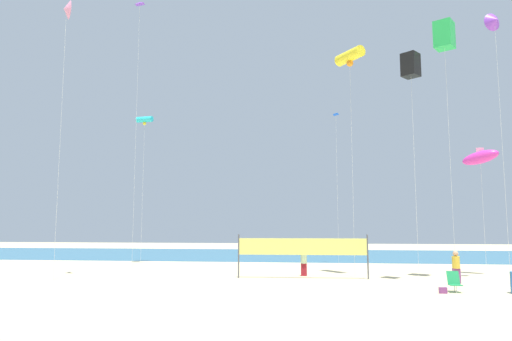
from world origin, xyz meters
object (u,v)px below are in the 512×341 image
object	(u,v)px
kite_magenta_inflatable	(480,157)
kite_blue_diamond	(336,120)
kite_violet_diamond	(139,8)
kite_black_box	(411,65)
beach_handbag	(443,290)
beachgoer_mustard_shirt	(456,266)
kite_pink_delta	(67,10)
kite_green_box	(444,35)
kite_violet_delta	(495,21)
kite_cyan_tube	(145,120)
volleyball_net	(302,248)
kite_yellow_tube	(350,57)
folding_beach_chair	(454,281)
beachgoer_sage_shirt	(304,261)

from	to	relation	value
kite_magenta_inflatable	kite_blue_diamond	bearing A→B (deg)	141.39
kite_violet_diamond	kite_black_box	bearing A→B (deg)	-22.20
beach_handbag	kite_magenta_inflatable	xyz separation A→B (m)	(4.45, 7.72, 6.78)
beachgoer_mustard_shirt	kite_pink_delta	world-z (taller)	kite_pink_delta
kite_pink_delta	kite_green_box	distance (m)	21.14
kite_violet_delta	kite_black_box	bearing A→B (deg)	-170.89
beach_handbag	kite_violet_delta	bearing A→B (deg)	42.56
kite_magenta_inflatable	kite_cyan_tube	bearing A→B (deg)	165.28
volleyball_net	kite_violet_delta	bearing A→B (deg)	-5.65
kite_cyan_tube	kite_yellow_tube	xyz separation A→B (m)	(15.47, -7.92, 1.59)
folding_beach_chair	kite_violet_delta	world-z (taller)	kite_violet_delta
kite_yellow_tube	kite_violet_delta	bearing A→B (deg)	-14.65
kite_violet_diamond	beach_handbag	bearing A→B (deg)	-30.03
kite_violet_delta	kite_yellow_tube	distance (m)	7.78
kite_blue_diamond	beachgoer_mustard_shirt	bearing A→B (deg)	-63.14
beachgoer_sage_shirt	kite_blue_diamond	size ratio (longest dim) A/B	0.14
kite_yellow_tube	kite_green_box	bearing A→B (deg)	-16.66
volleyball_net	kite_green_box	bearing A→B (deg)	-4.11
kite_violet_delta	beachgoer_mustard_shirt	bearing A→B (deg)	-175.62
beach_handbag	kite_yellow_tube	distance (m)	14.33
beachgoer_sage_shirt	folding_beach_chair	size ratio (longest dim) A/B	1.76
folding_beach_chair	kite_yellow_tube	bearing A→B (deg)	143.22
folding_beach_chair	kite_magenta_inflatable	xyz separation A→B (m)	(3.83, 7.19, 6.45)
kite_green_box	kite_violet_diamond	bearing A→B (deg)	163.05
beachgoer_sage_shirt	kite_magenta_inflatable	distance (m)	12.22
beach_handbag	kite_pink_delta	distance (m)	24.42
kite_violet_delta	volleyball_net	bearing A→B (deg)	174.35
folding_beach_chair	kite_violet_delta	distance (m)	14.14
beachgoer_sage_shirt	kite_black_box	xyz separation A→B (m)	(5.75, -3.11, 10.37)
kite_blue_diamond	kite_black_box	world-z (taller)	kite_black_box
kite_pink_delta	kite_green_box	size ratio (longest dim) A/B	1.11
kite_cyan_tube	kite_yellow_tube	distance (m)	17.45
kite_black_box	kite_violet_diamond	world-z (taller)	kite_violet_diamond
folding_beach_chair	kite_yellow_tube	world-z (taller)	kite_yellow_tube
beachgoer_mustard_shirt	folding_beach_chair	distance (m)	3.38
volleyball_net	kite_pink_delta	bearing A→B (deg)	-169.37
beachgoer_mustard_shirt	beach_handbag	bearing A→B (deg)	0.89
kite_violet_delta	kite_green_box	size ratio (longest dim) A/B	1.02
kite_cyan_tube	kite_pink_delta	bearing A→B (deg)	-92.62
beach_handbag	kite_blue_diamond	bearing A→B (deg)	104.49
kite_green_box	volleyball_net	bearing A→B (deg)	175.89
kite_violet_diamond	beachgoer_sage_shirt	bearing A→B (deg)	-19.02
beach_handbag	kite_cyan_tube	size ratio (longest dim) A/B	0.03
beachgoer_mustard_shirt	folding_beach_chair	xyz separation A→B (m)	(-1.02, -3.20, -0.40)
volleyball_net	beach_handbag	xyz separation A→B (m)	(6.09, -4.95, -1.49)
folding_beach_chair	beachgoer_mustard_shirt	bearing A→B (deg)	90.05
kite_magenta_inflatable	kite_black_box	xyz separation A→B (m)	(-4.75, -4.53, 4.29)
kite_violet_delta	beachgoer_sage_shirt	bearing A→B (deg)	167.06
folding_beach_chair	volleyball_net	distance (m)	8.13
kite_blue_diamond	kite_pink_delta	distance (m)	19.89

